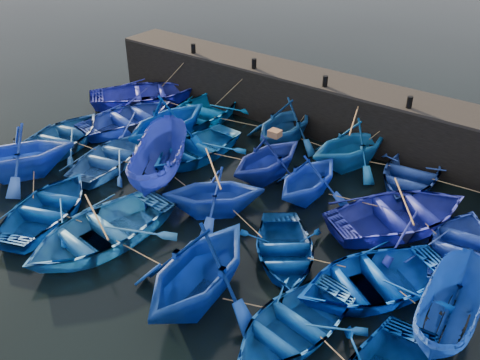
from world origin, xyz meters
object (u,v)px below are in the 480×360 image
Objects in this scene: boat_8 at (194,148)px; boat_13 at (62,137)px; boat_0 at (145,94)px; boat_20 at (18,152)px; wooden_crate at (275,133)px.

boat_8 is 6.27m from boat_13.
boat_0 is 1.21× the size of boat_8.
boat_8 is at bearing 81.06° from boat_20.
boat_13 is 10.22m from wooden_crate.
boat_20 is (1.49, -8.60, 0.59)m from boat_0.
wooden_crate reaches higher than boat_0.
boat_0 is 12.54× the size of wooden_crate.
boat_20 reaches higher than wooden_crate.
wooden_crate is at bearing 9.66° from boat_8.
boat_8 is 7.37m from boat_20.
boat_20 is at bearing 93.19° from boat_13.
boat_13 reaches higher than boat_8.
boat_8 is at bearing -173.58° from wooden_crate.
boat_0 is 5.95m from boat_13.
boat_20 is at bearing 138.79° from boat_0.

